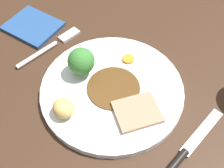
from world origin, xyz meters
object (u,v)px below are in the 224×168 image
carrot_coin_front (128,59)px  folded_napkin (33,26)px  dinner_plate (112,90)px  broccoli_floret (81,61)px  roast_potato_left (64,109)px  fork (51,46)px  knife (182,156)px  meat_slice_main (137,112)px

carrot_coin_front → folded_napkin: size_ratio=0.21×
dinner_plate → broccoli_floret: 7.48cm
dinner_plate → roast_potato_left: (-1.99, -9.25, 2.23)cm
roast_potato_left → fork: size_ratio=0.25×
broccoli_floret → knife: bearing=-1.2°
meat_slice_main → folded_napkin: (-31.06, 1.94, -1.40)cm
dinner_plate → knife: size_ratio=1.38×
broccoli_floret → knife: (22.65, -0.49, -4.03)cm
roast_potato_left → broccoli_floret: broccoli_floret is taller
carrot_coin_front → broccoli_floret: (-4.18, -8.09, 2.83)cm
fork → folded_napkin: (-7.59, 1.21, 0.01)cm
roast_potato_left → knife: 19.95cm
fork → folded_napkin: fork is taller
carrot_coin_front → fork: bearing=-153.6°
folded_napkin → knife: bearing=-3.6°
broccoli_floret → folded_napkin: 18.62cm
dinner_plate → roast_potato_left: 9.72cm
broccoli_floret → meat_slice_main: bearing=0.5°
meat_slice_main → roast_potato_left: (-8.65, -8.18, 1.13)cm
folded_napkin → broccoli_floret: bearing=-6.5°
carrot_coin_front → roast_potato_left: bearing=-89.4°
broccoli_floret → fork: bearing=175.5°
meat_slice_main → knife: 9.76cm
fork → knife: size_ratio=0.83×
roast_potato_left → folded_napkin: size_ratio=0.34×
dinner_plate → fork: dinner_plate is taller
broccoli_floret → folded_napkin: (-18.06, 2.04, -4.08)cm
dinner_plate → carrot_coin_front: 7.30cm
broccoli_floret → carrot_coin_front: bearing=62.7°
roast_potato_left → knife: size_ratio=0.20×
broccoli_floret → dinner_plate: bearing=10.5°
roast_potato_left → carrot_coin_front: size_ratio=1.66×
dinner_plate → fork: bearing=-178.8°
dinner_plate → knife: 16.39cm
knife → broccoli_floret: bearing=89.0°
roast_potato_left → carrot_coin_front: bearing=90.6°
dinner_plate → meat_slice_main: bearing=-9.1°
meat_slice_main → carrot_coin_front: bearing=137.9°
dinner_plate → knife: (16.31, -1.67, -0.25)cm
carrot_coin_front → knife: carrot_coin_front is taller
carrot_coin_front → broccoli_floret: size_ratio=0.41×
broccoli_floret → fork: (-10.46, 0.83, -4.09)cm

